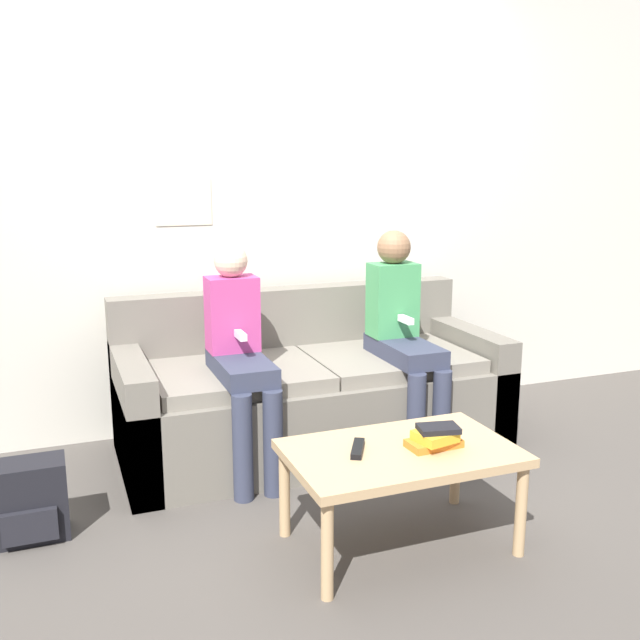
{
  "coord_description": "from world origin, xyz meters",
  "views": [
    {
      "loc": [
        -1.23,
        -2.81,
        1.47
      ],
      "look_at": [
        0.0,
        0.39,
        0.71
      ],
      "focal_mm": 40.0,
      "sensor_mm": 36.0,
      "label": 1
    }
  ],
  "objects_px": {
    "person_right": "(403,330)",
    "tv_remote": "(358,449)",
    "coffee_table": "(401,460)",
    "backpack": "(29,501)",
    "person_left": "(240,351)",
    "couch": "(311,395)"
  },
  "relations": [
    {
      "from": "couch",
      "to": "person_left",
      "type": "distance_m",
      "value": 0.57
    },
    {
      "from": "coffee_table",
      "to": "backpack",
      "type": "bearing_deg",
      "value": 156.88
    },
    {
      "from": "person_right",
      "to": "backpack",
      "type": "bearing_deg",
      "value": -170.48
    },
    {
      "from": "tv_remote",
      "to": "coffee_table",
      "type": "bearing_deg",
      "value": 16.82
    },
    {
      "from": "coffee_table",
      "to": "backpack",
      "type": "height_order",
      "value": "coffee_table"
    },
    {
      "from": "person_left",
      "to": "backpack",
      "type": "distance_m",
      "value": 1.1
    },
    {
      "from": "person_right",
      "to": "tv_remote",
      "type": "xyz_separation_m",
      "value": [
        -0.63,
        -0.84,
        -0.22
      ]
    },
    {
      "from": "person_right",
      "to": "tv_remote",
      "type": "bearing_deg",
      "value": -126.62
    },
    {
      "from": "tv_remote",
      "to": "backpack",
      "type": "distance_m",
      "value": 1.33
    },
    {
      "from": "coffee_table",
      "to": "tv_remote",
      "type": "height_order",
      "value": "tv_remote"
    },
    {
      "from": "person_right",
      "to": "couch",
      "type": "bearing_deg",
      "value": 156.5
    },
    {
      "from": "person_left",
      "to": "couch",
      "type": "bearing_deg",
      "value": 24.71
    },
    {
      "from": "backpack",
      "to": "coffee_table",
      "type": "bearing_deg",
      "value": -23.12
    },
    {
      "from": "person_left",
      "to": "tv_remote",
      "type": "bearing_deg",
      "value": -74.5
    },
    {
      "from": "couch",
      "to": "tv_remote",
      "type": "distance_m",
      "value": 1.06
    },
    {
      "from": "coffee_table",
      "to": "person_left",
      "type": "relative_size",
      "value": 0.79
    },
    {
      "from": "tv_remote",
      "to": "person_left",
      "type": "bearing_deg",
      "value": 134.45
    },
    {
      "from": "couch",
      "to": "person_right",
      "type": "distance_m",
      "value": 0.59
    },
    {
      "from": "person_left",
      "to": "tv_remote",
      "type": "xyz_separation_m",
      "value": [
        0.23,
        -0.84,
        -0.2
      ]
    },
    {
      "from": "coffee_table",
      "to": "person_right",
      "type": "xyz_separation_m",
      "value": [
        0.46,
        0.88,
        0.28
      ]
    },
    {
      "from": "person_right",
      "to": "tv_remote",
      "type": "distance_m",
      "value": 1.08
    },
    {
      "from": "person_right",
      "to": "backpack",
      "type": "relative_size",
      "value": 3.53
    }
  ]
}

